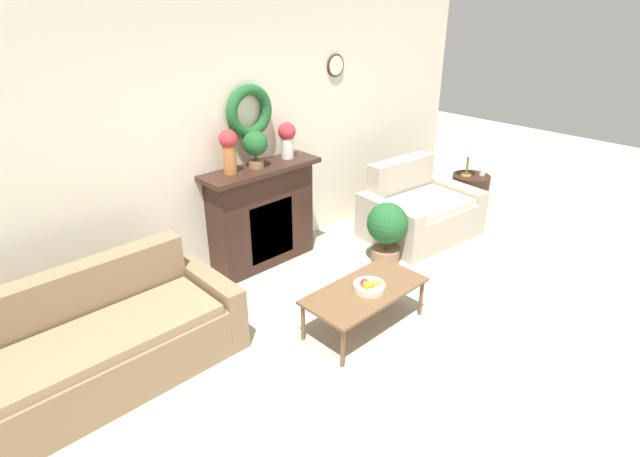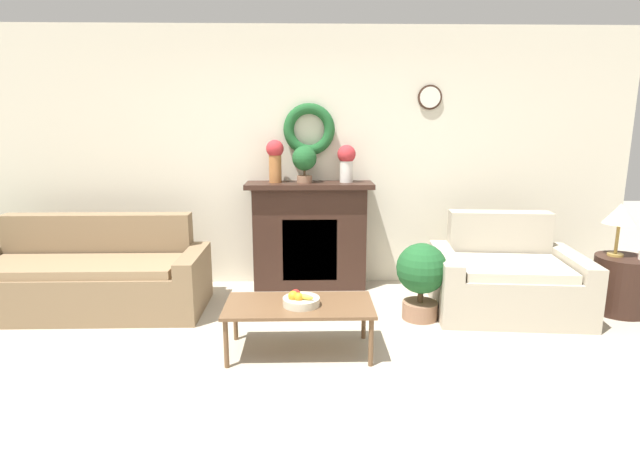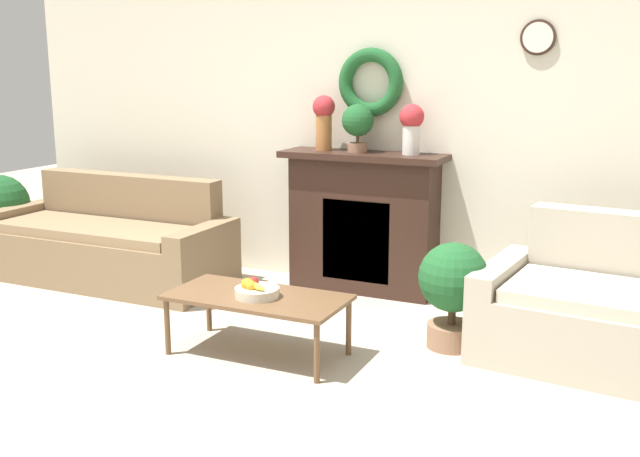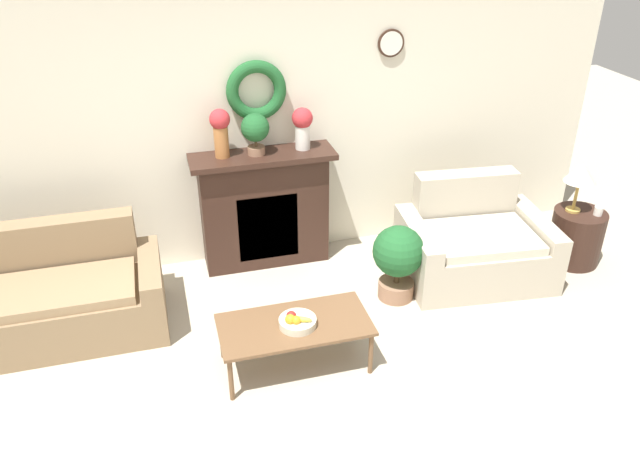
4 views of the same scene
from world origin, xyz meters
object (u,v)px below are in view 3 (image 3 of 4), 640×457
object	(u,v)px
coffee_table	(257,300)
potted_plant_on_mantel	(358,123)
potted_plant_floor_by_loveseat	(453,286)
loveseat_right	(593,311)
fireplace	(363,222)
vase_on_mantel_right	(412,125)
vase_on_mantel_left	(324,118)
fruit_bowl	(256,290)
couch_left	(109,245)

from	to	relation	value
coffee_table	potted_plant_on_mantel	bearing A→B (deg)	88.59
coffee_table	potted_plant_floor_by_loveseat	size ratio (longest dim) A/B	1.62
loveseat_right	potted_plant_on_mantel	bearing A→B (deg)	164.76
loveseat_right	fireplace	bearing A→B (deg)	163.83
vase_on_mantel_right	potted_plant_floor_by_loveseat	bearing A→B (deg)	-56.86
vase_on_mantel_left	fruit_bowl	bearing A→B (deg)	-80.41
coffee_table	vase_on_mantel_right	xyz separation A→B (m)	(0.47, 1.57, 0.99)
potted_plant_on_mantel	potted_plant_floor_by_loveseat	world-z (taller)	potted_plant_on_mantel
fireplace	vase_on_mantel_left	size ratio (longest dim) A/B	3.00
loveseat_right	vase_on_mantel_right	bearing A→B (deg)	158.61
couch_left	loveseat_right	distance (m)	3.90
coffee_table	potted_plant_on_mantel	xyz separation A→B (m)	(0.04, 1.55, 0.99)
fireplace	potted_plant_floor_by_loveseat	xyz separation A→B (m)	(0.99, -0.92, -0.16)
vase_on_mantel_right	potted_plant_floor_by_loveseat	distance (m)	1.45
loveseat_right	potted_plant_on_mantel	distance (m)	2.27
vase_on_mantel_right	fruit_bowl	bearing A→B (deg)	-106.04
fruit_bowl	vase_on_mantel_left	xyz separation A→B (m)	(-0.27, 1.60, 0.95)
fireplace	fruit_bowl	size ratio (longest dim) A/B	4.72
loveseat_right	vase_on_mantel_right	world-z (taller)	vase_on_mantel_right
couch_left	fruit_bowl	world-z (taller)	couch_left
fireplace	fruit_bowl	distance (m)	1.60
loveseat_right	vase_on_mantel_left	bearing A→B (deg)	166.97
potted_plant_floor_by_loveseat	coffee_table	bearing A→B (deg)	-149.19
loveseat_right	potted_plant_floor_by_loveseat	distance (m)	0.87
couch_left	coffee_table	distance (m)	2.20
fruit_bowl	fireplace	bearing A→B (deg)	87.16
coffee_table	potted_plant_floor_by_loveseat	bearing A→B (deg)	30.81
fruit_bowl	potted_plant_on_mantel	xyz separation A→B (m)	(0.03, 1.58, 0.92)
couch_left	potted_plant_floor_by_loveseat	world-z (taller)	couch_left
fireplace	vase_on_mantel_right	xyz separation A→B (m)	(0.38, 0.01, 0.78)
potted_plant_on_mantel	fruit_bowl	bearing A→B (deg)	-91.04
potted_plant_on_mantel	potted_plant_floor_by_loveseat	distance (m)	1.67
fruit_bowl	vase_on_mantel_left	world-z (taller)	vase_on_mantel_left
fruit_bowl	vase_on_mantel_left	size ratio (longest dim) A/B	0.64
couch_left	potted_plant_on_mantel	distance (m)	2.35
fireplace	potted_plant_on_mantel	xyz separation A→B (m)	(-0.05, -0.01, 0.78)
couch_left	loveseat_right	bearing A→B (deg)	-1.66
coffee_table	potted_plant_on_mantel	world-z (taller)	potted_plant_on_mantel
fruit_bowl	vase_on_mantel_right	world-z (taller)	vase_on_mantel_right
vase_on_mantel_left	potted_plant_floor_by_loveseat	size ratio (longest dim) A/B	0.63
vase_on_mantel_left	fireplace	bearing A→B (deg)	-0.89
vase_on_mantel_right	potted_plant_on_mantel	world-z (taller)	vase_on_mantel_right
fruit_bowl	potted_plant_floor_by_loveseat	xyz separation A→B (m)	(1.07, 0.67, -0.02)
fruit_bowl	potted_plant_on_mantel	distance (m)	1.83
coffee_table	vase_on_mantel_left	xyz separation A→B (m)	(-0.26, 1.57, 1.02)
couch_left	potted_plant_floor_by_loveseat	bearing A→B (deg)	-5.61
fruit_bowl	potted_plant_floor_by_loveseat	world-z (taller)	potted_plant_floor_by_loveseat
fireplace	couch_left	distance (m)	2.18
couch_left	vase_on_mantel_right	bearing A→B (deg)	14.32
coffee_table	vase_on_mantel_right	bearing A→B (deg)	73.32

